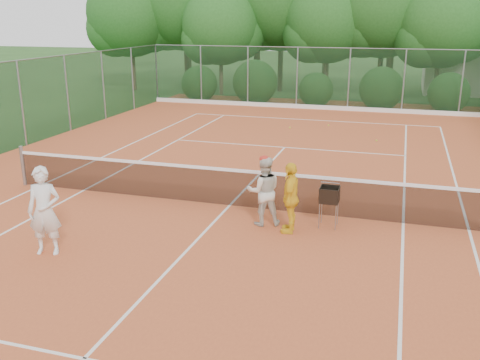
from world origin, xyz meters
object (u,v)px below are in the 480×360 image
object	(u,v)px
player_yellow	(291,198)
ball_hopper	(329,195)
player_white	(44,211)
player_center_grp	(264,191)

from	to	relation	value
player_yellow	ball_hopper	world-z (taller)	player_yellow
player_white	ball_hopper	world-z (taller)	player_white
player_center_grp	ball_hopper	xyz separation A→B (m)	(1.40, 0.28, -0.06)
player_center_grp	player_yellow	bearing A→B (deg)	-20.47
player_white	player_center_grp	xyz separation A→B (m)	(3.67, 2.70, -0.09)
player_white	player_center_grp	bearing A→B (deg)	19.96
player_center_grp	player_white	bearing A→B (deg)	-143.64
player_yellow	ball_hopper	bearing A→B (deg)	121.66
player_white	player_center_grp	world-z (taller)	player_white
player_yellow	ball_hopper	size ratio (longest dim) A/B	1.69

